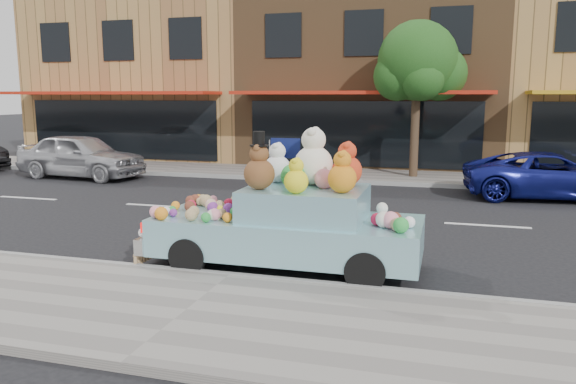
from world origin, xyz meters
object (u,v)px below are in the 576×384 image
(car_silver, at_px, (81,156))
(car_blue, at_px, (551,176))
(street_tree, at_px, (418,68))
(art_car, at_px, (290,220))

(car_silver, distance_m, car_blue, 14.84)
(street_tree, bearing_deg, car_silver, -165.86)
(street_tree, distance_m, car_blue, 5.54)
(street_tree, relative_size, car_blue, 1.14)
(car_blue, bearing_deg, street_tree, 49.83)
(car_blue, relative_size, art_car, 1.02)
(street_tree, relative_size, art_car, 1.16)
(street_tree, bearing_deg, art_car, -97.19)
(street_tree, distance_m, car_silver, 11.74)
(street_tree, relative_size, car_silver, 1.16)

